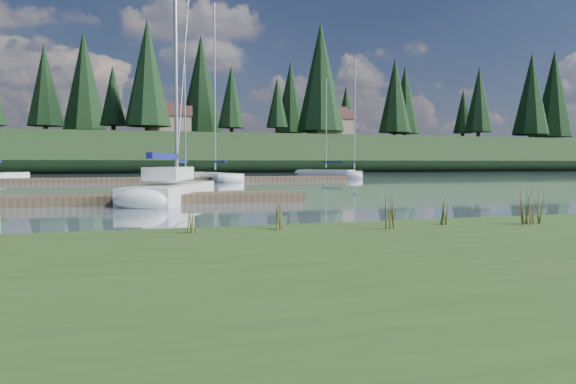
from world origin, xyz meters
name	(u,v)px	position (x,y,z in m)	size (l,w,h in m)	color
ground	(143,182)	(0.00, 30.00, 0.00)	(200.00, 200.00, 0.00)	gray
bank	(426,304)	(0.00, -6.00, 0.17)	(60.00, 9.00, 0.35)	#2D4B1C
ridge	(123,154)	(0.00, 73.00, 2.50)	(200.00, 20.00, 5.00)	#1E3318
sailboat_main	(177,187)	(0.01, 10.87, 0.42)	(4.47, 8.29, 11.94)	white
dock_near	(55,200)	(-4.00, 9.00, 0.15)	(16.00, 2.00, 0.30)	#4C3D2C
dock_far	(172,179)	(2.00, 30.00, 0.15)	(26.00, 2.20, 0.30)	#4C3D2C
sailboat_bg_1	(3,176)	(-9.85, 37.08, 0.33)	(3.60, 8.75, 12.75)	white
sailboat_bg_2	(188,175)	(3.74, 34.72, 0.34)	(3.78, 5.77, 9.12)	white
sailboat_bg_3	(213,176)	(5.21, 31.98, 0.32)	(2.56, 9.12, 13.11)	white
sailboat_bg_4	(354,174)	(18.51, 35.41, 0.33)	(4.19, 6.95, 10.45)	white
sailboat_bg_5	(321,172)	(19.72, 46.55, 0.32)	(5.30, 6.76, 10.44)	white
weed_0	(280,211)	(-0.04, -2.11, 0.62)	(0.17, 0.14, 0.64)	#475B23
weed_1	(389,212)	(1.49, -2.62, 0.60)	(0.17, 0.14, 0.59)	#475B23
weed_2	(525,205)	(3.82, -2.73, 0.65)	(0.17, 0.14, 0.73)	#475B23
weed_3	(193,220)	(-1.32, -2.18, 0.54)	(0.17, 0.14, 0.45)	#475B23
weed_4	(443,211)	(2.58, -2.35, 0.56)	(0.17, 0.14, 0.50)	#475B23
weed_5	(537,208)	(4.06, -2.72, 0.60)	(0.17, 0.14, 0.60)	#475B23
mud_lip	(273,243)	(0.00, -1.60, 0.07)	(60.00, 0.50, 0.14)	#33281C
conifer_3	(45,85)	(-10.00, 72.00, 11.74)	(4.84, 4.84, 12.25)	#382619
conifer_4	(148,73)	(3.00, 66.00, 13.09)	(6.16, 6.16, 15.10)	#382619
conifer_5	(231,97)	(15.00, 70.00, 10.83)	(3.96, 3.96, 10.35)	#382619
conifer_6	(320,77)	(28.00, 68.00, 13.99)	(7.04, 7.04, 17.00)	#382619
conifer_7	(395,95)	(42.00, 71.00, 12.19)	(5.28, 5.28, 13.20)	#382619
conifer_8	(479,99)	(55.00, 67.00, 11.51)	(4.62, 4.62, 11.77)	#382619
conifer_9	(531,96)	(68.00, 70.00, 12.87)	(5.94, 5.94, 14.62)	#382619
house_1	(167,120)	(6.00, 71.00, 7.31)	(6.30, 5.30, 4.65)	gray
house_2	(330,123)	(30.00, 69.00, 7.31)	(6.30, 5.30, 4.65)	gray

